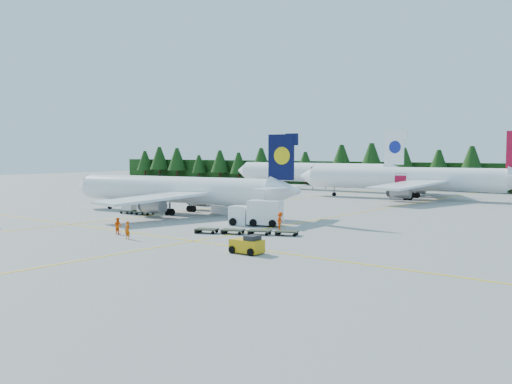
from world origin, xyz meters
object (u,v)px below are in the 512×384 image
Objects in this scene: airliner_red at (400,179)px; baggage_tug at (247,245)px; airstairs at (228,208)px; service_truck at (256,213)px; airliner_navy at (169,190)px.

airliner_red is 61.71m from baggage_tug.
airstairs is 30.64m from baggage_tug.
airliner_red is at bearing 91.86° from airstairs.
airliner_red is 14.74× the size of baggage_tug.
baggage_tug is (21.49, -21.84, -0.10)m from airstairs.
baggage_tug is at bearing -72.59° from service_truck.
airliner_navy is 44.71m from airliner_red.
service_truck is at bearing 124.41° from baggage_tug.
airliner_red is at bearing 75.28° from service_truck.
airliner_navy is 0.89× the size of airliner_red.
service_truck is at bearing -21.31° from airstairs.
service_truck is (3.38, -45.51, -2.13)m from airliner_red.
airliner_navy is at bearing -119.10° from airliner_red.
airliner_navy is 5.65× the size of service_truck.
airliner_navy is 13.10× the size of baggage_tug.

